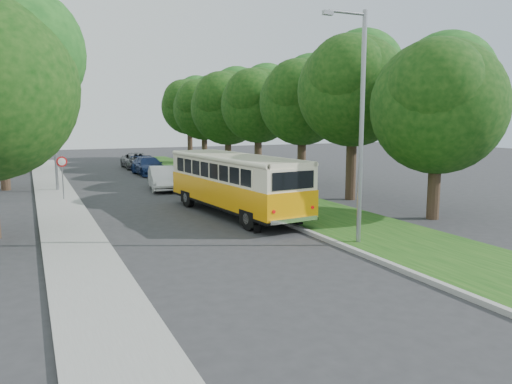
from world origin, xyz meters
name	(u,v)px	position (x,y,z in m)	size (l,w,h in m)	color
ground	(219,242)	(0.00, 0.00, 0.00)	(120.00, 120.00, 0.00)	#2C2C2F
curb	(253,210)	(3.60, 5.00, 0.07)	(0.20, 70.00, 0.15)	gray
grass_verge	(295,206)	(5.95, 5.00, 0.07)	(4.50, 70.00, 0.13)	#134312
sidewalk	(68,225)	(-4.80, 5.00, 0.06)	(2.20, 70.00, 0.12)	gray
treeline	(170,97)	(3.15, 17.99, 5.93)	(24.27, 41.91, 9.46)	#332319
lamppost_near	(360,121)	(4.21, -2.50, 4.37)	(1.71, 0.16, 8.00)	gray
lamppost_far	(52,124)	(-4.70, 16.00, 4.12)	(1.71, 0.16, 7.50)	gray
warning_sign	(62,170)	(-4.50, 11.98, 1.71)	(0.56, 0.10, 2.50)	gray
vintage_bus	(235,185)	(2.46, 4.47, 1.42)	(2.46, 9.54, 2.83)	#FFA108
car_silver	(187,179)	(3.00, 13.89, 0.63)	(1.49, 3.70, 1.26)	silver
car_white	(163,178)	(1.49, 14.10, 0.73)	(1.54, 4.42, 1.46)	silver
car_blue	(149,166)	(2.53, 22.79, 0.71)	(1.99, 4.89, 1.42)	navy
car_grey	(137,161)	(2.74, 28.39, 0.69)	(2.29, 4.96, 1.38)	#57595E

